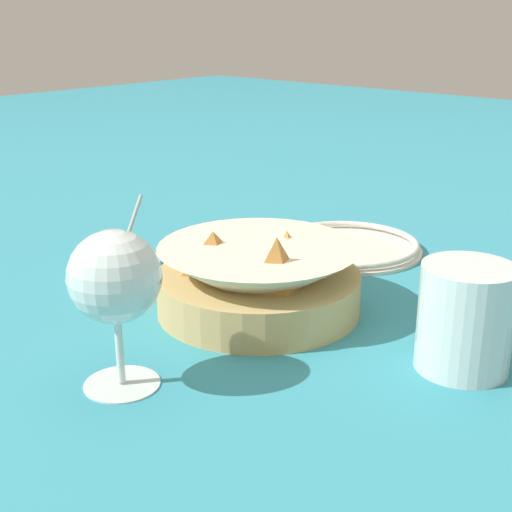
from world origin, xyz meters
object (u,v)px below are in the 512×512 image
at_px(food_basket, 256,282).
at_px(wine_glass, 115,282).
at_px(beer_mug, 466,321).
at_px(side_plate, 348,245).
at_px(sauce_cup, 123,259).

height_order(food_basket, wine_glass, wine_glass).
bearing_deg(beer_mug, side_plate, 52.85).
distance_m(food_basket, sauce_cup, 0.20).
bearing_deg(sauce_cup, side_plate, -32.14).
distance_m(food_basket, beer_mug, 0.23).
bearing_deg(beer_mug, sauce_cup, 96.85).
bearing_deg(wine_glass, side_plate, 8.19).
bearing_deg(beer_mug, food_basket, 97.97).
xyz_separation_m(food_basket, wine_glass, (-0.20, -0.02, 0.06)).
bearing_deg(wine_glass, food_basket, 5.65).
relative_size(food_basket, side_plate, 1.10).
bearing_deg(side_plate, food_basket, -169.70).
distance_m(food_basket, side_plate, 0.24).
height_order(sauce_cup, wine_glass, wine_glass).
relative_size(sauce_cup, beer_mug, 0.76).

